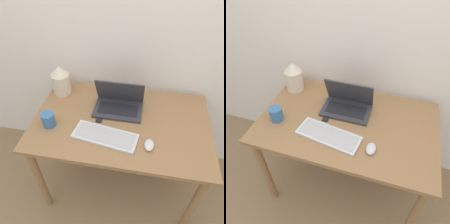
{
  "view_description": "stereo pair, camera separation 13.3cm",
  "coord_description": "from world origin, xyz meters",
  "views": [
    {
      "loc": [
        0.13,
        -0.67,
        1.83
      ],
      "look_at": [
        -0.06,
        0.34,
        0.88
      ],
      "focal_mm": 35.0,
      "sensor_mm": 36.0,
      "label": 1
    },
    {
      "loc": [
        0.26,
        -0.64,
        1.83
      ],
      "look_at": [
        -0.06,
        0.34,
        0.88
      ],
      "focal_mm": 35.0,
      "sensor_mm": 36.0,
      "label": 2
    }
  ],
  "objects": [
    {
      "name": "mug",
      "position": [
        -0.46,
        0.25,
        0.82
      ],
      "size": [
        0.09,
        0.09,
        0.1
      ],
      "color": "teal",
      "rests_on": "desk"
    },
    {
      "name": "keyboard",
      "position": [
        -0.08,
        0.21,
        0.79
      ],
      "size": [
        0.43,
        0.22,
        0.02
      ],
      "color": "silver",
      "rests_on": "desk"
    },
    {
      "name": "laptop",
      "position": [
        -0.04,
        0.49,
        0.82
      ],
      "size": [
        0.34,
        0.22,
        0.22
      ],
      "color": "#333338",
      "rests_on": "desk"
    },
    {
      "name": "vase",
      "position": [
        -0.5,
        0.6,
        0.89
      ],
      "size": [
        0.14,
        0.14,
        0.23
      ],
      "color": "beige",
      "rests_on": "desk"
    },
    {
      "name": "wall_back",
      "position": [
        0.0,
        0.82,
        1.25
      ],
      "size": [
        6.0,
        0.05,
        2.5
      ],
      "color": "white",
      "rests_on": "ground_plane"
    },
    {
      "name": "mp3_player",
      "position": [
        -0.15,
        0.35,
        0.78
      ],
      "size": [
        0.04,
        0.05,
        0.01
      ],
      "color": "black",
      "rests_on": "desk"
    },
    {
      "name": "desk",
      "position": [
        0.0,
        0.38,
        0.68
      ],
      "size": [
        1.19,
        0.75,
        0.78
      ],
      "color": "olive",
      "rests_on": "ground_plane"
    },
    {
      "name": "ground_plane",
      "position": [
        0.0,
        0.0,
        0.0
      ],
      "size": [
        12.0,
        12.0,
        0.0
      ],
      "primitive_type": "plane",
      "color": "#8C704C"
    },
    {
      "name": "mouse",
      "position": [
        0.2,
        0.18,
        0.79
      ],
      "size": [
        0.06,
        0.09,
        0.03
      ],
      "color": "silver",
      "rests_on": "desk"
    }
  ]
}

